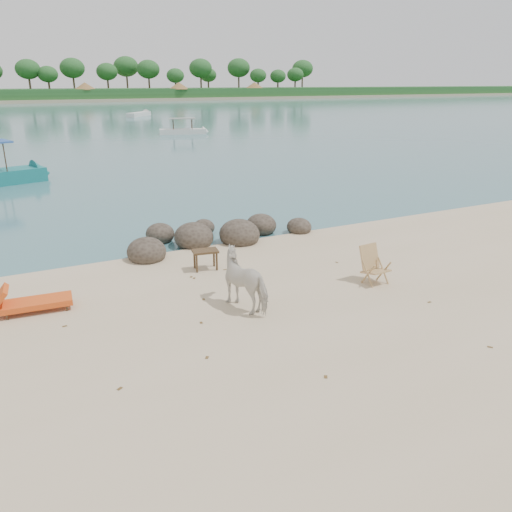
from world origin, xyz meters
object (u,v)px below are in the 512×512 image
Objects in this scene: lounge_chair at (36,300)px; deck_chair at (376,267)px; boulders at (213,236)px; cow at (247,281)px; side_table at (206,261)px.

lounge_chair is 1.97× the size of deck_chair.
deck_chair reaches higher than boulders.
deck_chair is at bearing 156.82° from cow.
boulders is 2.54m from side_table.
cow is at bearing -103.02° from boulders.
side_table is (-1.13, -2.27, 0.08)m from boulders.
cow is 3.50m from deck_chair.
side_table is (0.00, 2.63, -0.38)m from cow.
boulders is 9.39× the size of side_table.
side_table is 4.38m from lounge_chair.
cow is at bearing -19.13° from lounge_chair.
cow is 2.65m from side_table.
lounge_chair is 8.08m from deck_chair.
lounge_chair is at bearing -42.93° from cow.
cow is 1.62× the size of deck_chair.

